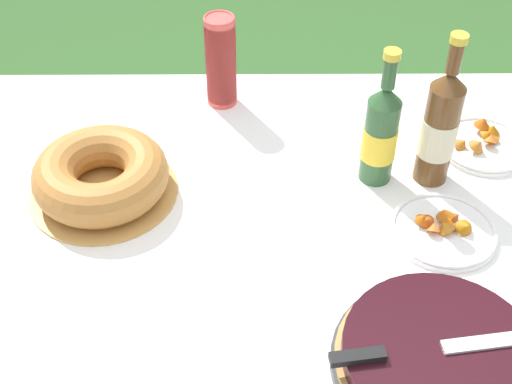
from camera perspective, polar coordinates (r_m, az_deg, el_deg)
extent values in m
cube|color=brown|center=(1.39, 0.36, -5.65)|extent=(1.89, 1.24, 0.03)
cube|color=white|center=(1.37, 0.36, -5.09)|extent=(1.90, 1.25, 0.00)
cube|color=white|center=(1.88, 0.16, 7.95)|extent=(1.90, 0.00, 0.10)
cylinder|color=#38383D|center=(1.24, 14.30, -13.32)|extent=(0.35, 0.35, 0.02)
cylinder|color=tan|center=(1.23, 14.42, -12.92)|extent=(0.34, 0.34, 0.01)
cylinder|color=black|center=(1.21, 14.58, -12.41)|extent=(0.32, 0.32, 0.03)
cube|color=silver|center=(1.23, 18.90, -11.18)|extent=(0.19, 0.05, 0.00)
cube|color=black|center=(1.16, 8.13, -12.91)|extent=(0.09, 0.03, 0.01)
cylinder|color=tan|center=(1.53, -12.06, 0.00)|extent=(0.31, 0.31, 0.01)
torus|color=#AD7033|center=(1.49, -12.32, 1.37)|extent=(0.28, 0.28, 0.09)
cylinder|color=#E04C47|center=(1.73, -2.76, 8.55)|extent=(0.07, 0.07, 0.09)
cylinder|color=#E04C47|center=(1.72, -2.77, 8.91)|extent=(0.07, 0.07, 0.09)
cylinder|color=#E04C47|center=(1.71, -2.79, 9.27)|extent=(0.07, 0.07, 0.09)
cylinder|color=#E04C47|center=(1.70, -2.80, 9.64)|extent=(0.07, 0.07, 0.09)
cylinder|color=#E04C47|center=(1.70, -2.82, 10.00)|extent=(0.07, 0.07, 0.09)
cylinder|color=#E04C47|center=(1.69, -2.83, 10.38)|extent=(0.07, 0.07, 0.09)
cylinder|color=#E04C47|center=(1.68, -2.85, 10.75)|extent=(0.07, 0.07, 0.09)
cylinder|color=#E04C47|center=(1.68, -2.86, 11.13)|extent=(0.07, 0.07, 0.09)
cylinder|color=#E04C47|center=(1.67, -2.88, 11.51)|extent=(0.07, 0.07, 0.09)
cylinder|color=#E04C47|center=(1.66, -2.89, 11.89)|extent=(0.07, 0.07, 0.09)
cylinder|color=#E04C47|center=(1.66, -2.91, 12.28)|extent=(0.07, 0.07, 0.09)
torus|color=#E04C47|center=(1.63, -2.97, 13.72)|extent=(0.07, 0.07, 0.01)
cylinder|color=#2D562D|center=(1.49, 9.84, 4.04)|extent=(0.07, 0.07, 0.19)
cylinder|color=yellow|center=(1.50, 9.82, 3.92)|extent=(0.07, 0.07, 0.07)
cone|color=#2D562D|center=(1.43, 10.38, 7.65)|extent=(0.07, 0.07, 0.04)
cylinder|color=#2D562D|center=(1.40, 10.64, 9.35)|extent=(0.03, 0.03, 0.06)
cylinder|color=gold|center=(1.38, 10.85, 10.75)|extent=(0.03, 0.03, 0.02)
cylinder|color=brown|center=(1.51, 14.37, 4.46)|extent=(0.07, 0.07, 0.23)
cylinder|color=beige|center=(1.51, 14.34, 4.33)|extent=(0.07, 0.07, 0.09)
cone|color=brown|center=(1.43, 15.27, 8.62)|extent=(0.07, 0.07, 0.04)
cylinder|color=brown|center=(1.41, 15.64, 10.32)|extent=(0.03, 0.03, 0.06)
cylinder|color=gold|center=(1.39, 15.96, 11.73)|extent=(0.03, 0.03, 0.02)
cylinder|color=white|center=(1.68, 17.70, 3.49)|extent=(0.20, 0.20, 0.01)
torus|color=white|center=(1.68, 17.76, 3.70)|extent=(0.20, 0.20, 0.01)
cone|color=#B76820|center=(1.64, 17.37, 3.68)|extent=(0.05, 0.05, 0.04)
cone|color=#B95E20|center=(1.69, 18.35, 4.16)|extent=(0.05, 0.05, 0.03)
cone|color=#C26622|center=(1.67, 18.23, 4.08)|extent=(0.04, 0.04, 0.04)
cone|color=#BC500E|center=(1.70, 17.71, 5.35)|extent=(0.05, 0.05, 0.03)
cone|color=#C47515|center=(1.69, 18.00, 4.45)|extent=(0.04, 0.04, 0.04)
cone|color=#A6610C|center=(1.71, 18.41, 4.81)|extent=(0.05, 0.05, 0.02)
cone|color=#B0621D|center=(1.65, 16.18, 3.79)|extent=(0.05, 0.05, 0.04)
cylinder|color=white|center=(1.45, 14.75, -3.10)|extent=(0.21, 0.21, 0.01)
torus|color=white|center=(1.45, 14.80, -2.88)|extent=(0.21, 0.21, 0.01)
cone|color=#AC640C|center=(1.44, 16.48, -2.70)|extent=(0.05, 0.05, 0.04)
cone|color=#B2551D|center=(1.47, 15.72, -1.86)|extent=(0.04, 0.04, 0.03)
cone|color=#A84916|center=(1.43, 13.44, -2.28)|extent=(0.04, 0.04, 0.04)
cone|color=#D05E0A|center=(1.45, 15.19, -2.40)|extent=(0.04, 0.04, 0.04)
cone|color=#B56D1C|center=(1.44, 14.87, -2.64)|extent=(0.05, 0.05, 0.04)
cone|color=#BC580F|center=(1.43, 13.19, -2.05)|extent=(0.04, 0.04, 0.02)
cone|color=#C56015|center=(1.45, 14.84, -1.60)|extent=(0.05, 0.05, 0.03)
cone|color=#CA5E20|center=(1.43, 14.04, -2.72)|extent=(0.04, 0.04, 0.04)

